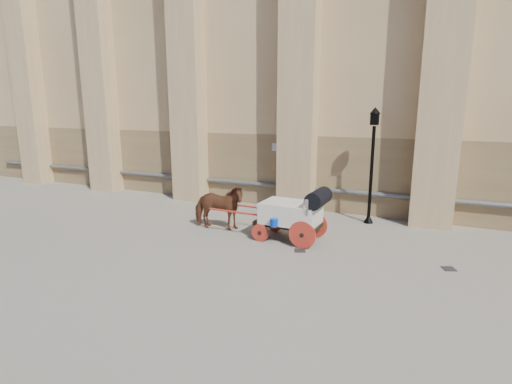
% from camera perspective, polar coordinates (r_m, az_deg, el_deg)
% --- Properties ---
extents(ground, '(90.00, 90.00, 0.00)m').
position_cam_1_polar(ground, '(12.71, 4.81, -6.98)').
color(ground, slate).
rests_on(ground, ground).
extents(horse, '(1.98, 1.16, 1.57)m').
position_cam_1_polar(horse, '(13.66, -5.40, -2.17)').
color(horse, brown).
rests_on(horse, ground).
extents(carriage, '(3.95, 1.42, 1.71)m').
position_cam_1_polar(carriage, '(12.51, 5.53, -2.89)').
color(carriage, black).
rests_on(carriage, ground).
extents(street_lamp, '(0.39, 0.39, 4.13)m').
position_cam_1_polar(street_lamp, '(14.67, 16.24, 4.06)').
color(street_lamp, black).
rests_on(street_lamp, ground).
extents(drain_grate_near, '(0.42, 0.42, 0.01)m').
position_cam_1_polar(drain_grate_near, '(11.91, 6.27, -8.32)').
color(drain_grate_near, black).
rests_on(drain_grate_near, ground).
extents(drain_grate_far, '(0.42, 0.42, 0.01)m').
position_cam_1_polar(drain_grate_far, '(11.75, 25.84, -9.83)').
color(drain_grate_far, black).
rests_on(drain_grate_far, ground).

